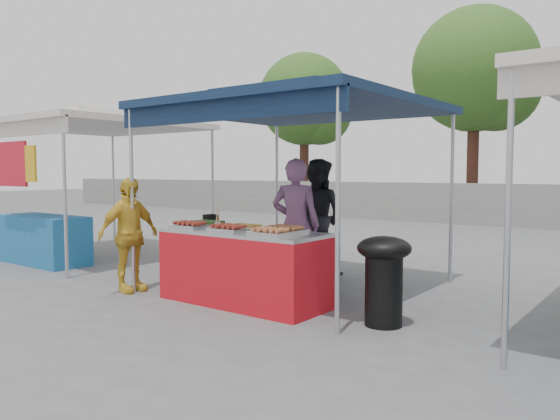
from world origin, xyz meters
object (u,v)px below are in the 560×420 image
Objects in this scene: customer_person at (129,235)px; helper_man at (317,218)px; wok_burner at (384,272)px; vendor_table at (244,267)px; cooking_pot at (211,219)px; vendor_woman at (296,225)px.

helper_man is at bearing -25.87° from customer_person.
vendor_table is at bearing 173.08° from wok_burner.
vendor_woman is at bearing 31.55° from cooking_pot.
customer_person is at bearing 59.44° from helper_man.
vendor_woman is (0.94, 0.58, -0.06)m from cooking_pot.
wok_burner reaches higher than vendor_table.
vendor_table is at bearing -72.42° from customer_person.
wok_burner is 1.83m from vendor_woman.
customer_person is (-1.32, -2.35, -0.13)m from helper_man.
cooking_pot is 1.05m from customer_person.
cooking_pot is 2.60m from wok_burner.
customer_person is (-1.58, -0.40, 0.31)m from vendor_table.
vendor_table is 1.04m from cooking_pot.
vendor_woman reaches higher than customer_person.
vendor_table is 1.17× the size of helper_man.
wok_burner is (1.71, 0.14, 0.11)m from vendor_table.
helper_man reaches higher than vendor_woman.
cooking_pot is at bearing 158.19° from vendor_table.
cooking_pot is 0.12× the size of vendor_woman.
vendor_table is 1.02m from vendor_woman.
vendor_woman is at bearing -48.18° from customer_person.
vendor_table is 1.66m from customer_person.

